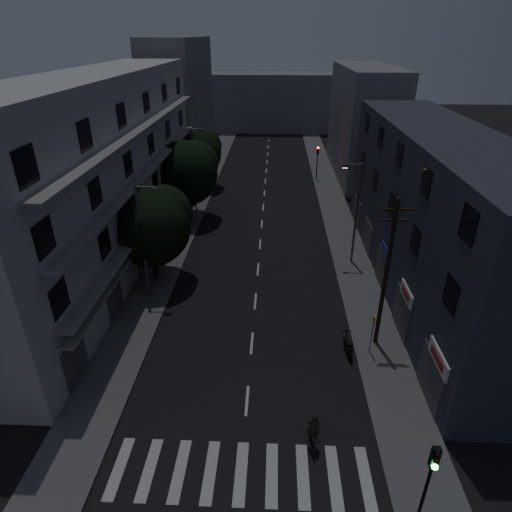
# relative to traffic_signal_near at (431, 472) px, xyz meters

# --- Properties ---
(ground) EXTENTS (160.00, 160.00, 0.00)m
(ground) POSITION_rel_traffic_signal_near_xyz_m (-6.73, 28.87, -3.10)
(ground) COLOR black
(ground) RESTS_ON ground
(sidewalk_left) EXTENTS (3.00, 90.00, 0.15)m
(sidewalk_left) POSITION_rel_traffic_signal_near_xyz_m (-14.23, 28.87, -3.02)
(sidewalk_left) COLOR #565659
(sidewalk_left) RESTS_ON ground
(sidewalk_right) EXTENTS (3.00, 90.00, 0.15)m
(sidewalk_right) POSITION_rel_traffic_signal_near_xyz_m (0.77, 28.87, -3.02)
(sidewalk_right) COLOR #565659
(sidewalk_right) RESTS_ON ground
(crosswalk) EXTENTS (10.90, 3.00, 0.01)m
(crosswalk) POSITION_rel_traffic_signal_near_xyz_m (-6.73, 1.87, -3.09)
(crosswalk) COLOR beige
(crosswalk) RESTS_ON ground
(lane_markings) EXTENTS (0.15, 60.50, 0.01)m
(lane_markings) POSITION_rel_traffic_signal_near_xyz_m (-6.73, 35.12, -3.09)
(lane_markings) COLOR beige
(lane_markings) RESTS_ON ground
(building_left) EXTENTS (7.00, 36.00, 14.00)m
(building_left) POSITION_rel_traffic_signal_near_xyz_m (-18.70, 21.87, 3.89)
(building_left) COLOR #B6B6B0
(building_left) RESTS_ON ground
(building_right) EXTENTS (6.19, 28.00, 11.00)m
(building_right) POSITION_rel_traffic_signal_near_xyz_m (5.27, 17.87, 2.40)
(building_right) COLOR #2B2F3B
(building_right) RESTS_ON ground
(building_far_left) EXTENTS (6.00, 20.00, 16.00)m
(building_far_left) POSITION_rel_traffic_signal_near_xyz_m (-18.73, 51.87, 4.90)
(building_far_left) COLOR slate
(building_far_left) RESTS_ON ground
(building_far_right) EXTENTS (6.00, 20.00, 13.00)m
(building_far_right) POSITION_rel_traffic_signal_near_xyz_m (5.27, 45.87, 3.40)
(building_far_right) COLOR slate
(building_far_right) RESTS_ON ground
(building_far_end) EXTENTS (24.00, 8.00, 10.00)m
(building_far_end) POSITION_rel_traffic_signal_near_xyz_m (-6.73, 73.87, 1.90)
(building_far_end) COLOR slate
(building_far_end) RESTS_ON ground
(tree_near) EXTENTS (5.75, 5.75, 7.09)m
(tree_near) POSITION_rel_traffic_signal_near_xyz_m (-14.21, 17.50, 1.49)
(tree_near) COLOR black
(tree_near) RESTS_ON sidewalk_left
(tree_mid) EXTENTS (6.14, 6.14, 7.56)m
(tree_mid) POSITION_rel_traffic_signal_near_xyz_m (-13.98, 29.40, 1.77)
(tree_mid) COLOR black
(tree_mid) RESTS_ON sidewalk_left
(tree_far) EXTENTS (5.40, 5.40, 6.67)m
(tree_far) POSITION_rel_traffic_signal_near_xyz_m (-14.44, 39.07, 1.23)
(tree_far) COLOR black
(tree_far) RESTS_ON sidewalk_left
(traffic_signal_near) EXTENTS (0.28, 0.37, 4.10)m
(traffic_signal_near) POSITION_rel_traffic_signal_near_xyz_m (0.00, 0.00, 0.00)
(traffic_signal_near) COLOR black
(traffic_signal_near) RESTS_ON sidewalk_right
(traffic_signal_far_right) EXTENTS (0.28, 0.37, 4.10)m
(traffic_signal_far_right) POSITION_rel_traffic_signal_near_xyz_m (-0.40, 42.38, 0.00)
(traffic_signal_far_right) COLOR black
(traffic_signal_far_right) RESTS_ON sidewalk_right
(traffic_signal_far_left) EXTENTS (0.28, 0.37, 4.10)m
(traffic_signal_far_left) POSITION_rel_traffic_signal_near_xyz_m (-13.20, 44.24, 0.00)
(traffic_signal_far_left) COLOR black
(traffic_signal_far_left) RESTS_ON sidewalk_left
(street_lamp_left_near) EXTENTS (1.51, 0.25, 8.00)m
(street_lamp_left_near) POSITION_rel_traffic_signal_near_xyz_m (-14.00, 15.04, 1.50)
(street_lamp_left_near) COLOR slate
(street_lamp_left_near) RESTS_ON sidewalk_left
(street_lamp_right) EXTENTS (1.51, 0.25, 8.00)m
(street_lamp_right) POSITION_rel_traffic_signal_near_xyz_m (0.59, 20.80, 1.50)
(street_lamp_right) COLOR #515458
(street_lamp_right) RESTS_ON sidewalk_right
(street_lamp_left_far) EXTENTS (1.51, 0.25, 8.00)m
(street_lamp_left_far) POSITION_rel_traffic_signal_near_xyz_m (-13.86, 32.87, 1.50)
(street_lamp_left_far) COLOR #525459
(street_lamp_left_far) RESTS_ON sidewalk_left
(utility_pole) EXTENTS (1.80, 0.24, 9.00)m
(utility_pole) POSITION_rel_traffic_signal_near_xyz_m (0.61, 10.66, 1.77)
(utility_pole) COLOR black
(utility_pole) RESTS_ON sidewalk_right
(bus_stop_sign) EXTENTS (0.06, 0.35, 2.52)m
(bus_stop_sign) POSITION_rel_traffic_signal_near_xyz_m (0.06, 9.68, -1.21)
(bus_stop_sign) COLOR #595B60
(bus_stop_sign) RESTS_ON sidewalk_right
(motorcycle) EXTENTS (0.57, 1.99, 1.27)m
(motorcycle) POSITION_rel_traffic_signal_near_xyz_m (-1.16, 9.66, -2.60)
(motorcycle) COLOR black
(motorcycle) RESTS_ON ground
(cyclist) EXTENTS (0.69, 1.65, 2.04)m
(cyclist) POSITION_rel_traffic_signal_near_xyz_m (-3.66, 3.31, -2.41)
(cyclist) COLOR black
(cyclist) RESTS_ON ground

